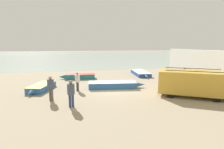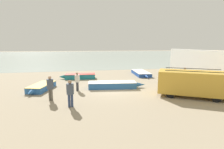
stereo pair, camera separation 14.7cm
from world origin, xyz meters
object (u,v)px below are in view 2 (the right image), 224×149
(parked_van, at_px, (193,83))
(fishing_rowboat_2, at_px, (79,76))
(fishing_rowboat_0, at_px, (41,87))
(fisherman_3, at_px, (185,73))
(fisherman_1, at_px, (77,80))
(fishing_rowboat_1, at_px, (114,85))
(fisherman_0, at_px, (50,86))
(fishing_rowboat_3, at_px, (141,73))
(fisherman_2, at_px, (70,91))

(parked_van, height_order, fishing_rowboat_2, parked_van)
(fishing_rowboat_0, distance_m, fisherman_3, 14.63)
(fishing_rowboat_0, bearing_deg, fisherman_1, 91.72)
(fishing_rowboat_1, distance_m, fisherman_3, 8.07)
(fisherman_3, bearing_deg, fishing_rowboat_0, 30.27)
(fishing_rowboat_0, height_order, fishing_rowboat_2, fishing_rowboat_2)
(parked_van, relative_size, fisherman_0, 3.02)
(fishing_rowboat_1, bearing_deg, fishing_rowboat_0, -177.06)
(fishing_rowboat_0, height_order, fishing_rowboat_3, fishing_rowboat_0)
(fisherman_0, height_order, fisherman_1, fisherman_0)
(parked_van, relative_size, fishing_rowboat_0, 1.37)
(fisherman_0, bearing_deg, fishing_rowboat_0, -121.90)
(fisherman_0, bearing_deg, fishing_rowboat_1, 154.01)
(fishing_rowboat_2, bearing_deg, fisherman_1, 93.03)
(fishing_rowboat_0, bearing_deg, parked_van, 86.28)
(fisherman_1, bearing_deg, fishing_rowboat_0, -168.18)
(parked_van, xyz_separation_m, fishing_rowboat_2, (-8.68, 9.12, -0.82))
(fishing_rowboat_0, bearing_deg, fishing_rowboat_3, 132.54)
(parked_van, distance_m, fisherman_2, 9.31)
(fishing_rowboat_0, xyz_separation_m, fisherman_2, (2.78, -4.94, 0.81))
(fisherman_1, relative_size, fisherman_2, 0.90)
(fisherman_0, relative_size, fisherman_1, 1.12)
(fishing_rowboat_2, height_order, fisherman_3, fisherman_3)
(fishing_rowboat_3, bearing_deg, fisherman_3, 34.33)
(fishing_rowboat_1, distance_m, fishing_rowboat_3, 7.98)
(fishing_rowboat_1, xyz_separation_m, fisherman_3, (7.98, 1.01, 0.67))
(fishing_rowboat_3, bearing_deg, fishing_rowboat_1, -34.16)
(fishing_rowboat_3, relative_size, fisherman_0, 3.02)
(fishing_rowboat_1, relative_size, fisherman_1, 3.35)
(parked_van, xyz_separation_m, fishing_rowboat_0, (-12.07, 4.34, -0.86))
(fishing_rowboat_1, relative_size, fisherman_2, 3.03)
(fishing_rowboat_3, relative_size, fisherman_2, 3.05)
(fishing_rowboat_1, height_order, fisherman_2, fisherman_2)
(fisherman_0, bearing_deg, fishing_rowboat_3, 167.50)
(fishing_rowboat_2, height_order, fisherman_1, fisherman_1)
(fisherman_1, xyz_separation_m, fisherman_2, (-0.43, -4.12, 0.10))
(fishing_rowboat_0, height_order, fisherman_1, fisherman_1)
(fishing_rowboat_2, relative_size, fisherman_2, 2.41)
(fishing_rowboat_1, distance_m, fisherman_0, 6.06)
(fishing_rowboat_3, height_order, fisherman_0, fisherman_0)
(fisherman_1, bearing_deg, fisherman_0, -102.10)
(fisherman_0, relative_size, fisherman_3, 1.13)
(fisherman_1, bearing_deg, fisherman_2, -69.79)
(fishing_rowboat_0, bearing_deg, fisherman_2, 45.44)
(fishing_rowboat_3, bearing_deg, fisherman_1, -47.30)
(fishing_rowboat_2, xyz_separation_m, fisherman_3, (11.21, -4.23, 0.67))
(fisherman_0, height_order, fisherman_2, fisherman_0)
(fishing_rowboat_2, relative_size, fisherman_1, 2.66)
(fishing_rowboat_3, distance_m, fisherman_0, 13.72)
(fishing_rowboat_1, height_order, fisherman_0, fisherman_0)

